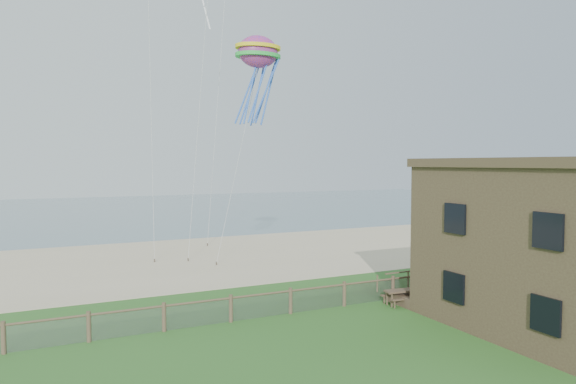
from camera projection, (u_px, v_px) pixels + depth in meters
name	position (u px, v px, depth m)	size (l,w,h in m)	color
ground	(361.00, 356.00, 19.07)	(160.00, 160.00, 0.00)	#2E6322
sand_beach	(199.00, 258.00, 38.88)	(72.00, 20.00, 0.02)	#C5B48E
ocean	(120.00, 210.00, 78.49)	(160.00, 68.00, 0.02)	slate
chainlink_fence	(291.00, 302.00, 24.44)	(36.20, 0.20, 1.25)	#4F3A2C
motel_deck	(504.00, 285.00, 29.16)	(15.00, 2.00, 0.50)	brown
picnic_table	(400.00, 298.00, 26.00)	(1.58, 1.19, 0.67)	brown
octopus_kite	(258.00, 77.00, 33.60)	(3.11, 2.19, 6.40)	#DF4223
kite_white	(208.00, 1.00, 33.18)	(1.02, 0.70, 2.49)	white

